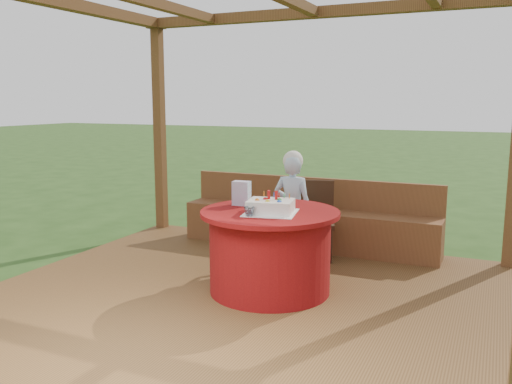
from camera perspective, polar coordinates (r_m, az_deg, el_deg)
ground at (r=4.92m, az=-1.22°, el=-12.01°), size 60.00×60.00×0.00m
deck at (r=4.90m, az=-1.23°, el=-11.35°), size 4.50×4.00×0.12m
pergola at (r=4.61m, az=-1.34°, el=17.00°), size 4.50×4.00×2.72m
bench at (r=6.33m, az=5.48°, el=-3.46°), size 3.00×0.42×0.80m
table at (r=4.85m, az=1.47°, el=-6.18°), size 1.23×1.23×0.74m
chair at (r=5.91m, az=6.30°, el=-2.59°), size 0.49×0.49×0.84m
elderly_woman at (r=5.73m, az=3.86°, el=-1.39°), size 0.42×0.27×1.18m
birthday_cake at (r=4.64m, az=1.55°, el=-1.53°), size 0.51×0.51×0.19m
gift_bag at (r=4.98m, az=-1.53°, el=-0.13°), size 0.16×0.11×0.22m
drinking_glass at (r=4.50m, az=-0.70°, el=-2.09°), size 0.12×0.12×0.08m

